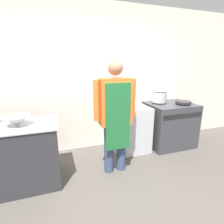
% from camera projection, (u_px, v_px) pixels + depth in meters
% --- Properties ---
extents(ground_plane, '(14.00, 14.00, 0.00)m').
position_uv_depth(ground_plane, '(135.00, 213.00, 1.99)').
color(ground_plane, '#4C4742').
extents(wall_back, '(8.00, 0.05, 2.70)m').
position_uv_depth(wall_back, '(95.00, 80.00, 3.29)').
color(wall_back, silver).
rests_on(wall_back, ground_plane).
extents(prep_counter, '(1.14, 0.68, 0.88)m').
position_uv_depth(prep_counter, '(16.00, 156.00, 2.35)').
color(prep_counter, '#2D2D33').
rests_on(prep_counter, ground_plane).
extents(stove, '(0.90, 0.73, 0.89)m').
position_uv_depth(stove, '(169.00, 124.00, 3.58)').
color(stove, '#38383D').
rests_on(stove, ground_plane).
extents(fridge_unit, '(0.65, 0.65, 0.86)m').
position_uv_depth(fridge_unit, '(130.00, 128.00, 3.38)').
color(fridge_unit, silver).
rests_on(fridge_unit, ground_plane).
extents(person_cook, '(0.63, 0.24, 1.69)m').
position_uv_depth(person_cook, '(115.00, 112.00, 2.54)').
color(person_cook, '#38476B').
rests_on(person_cook, ground_plane).
extents(mixing_bowl, '(0.34, 0.34, 0.13)m').
position_uv_depth(mixing_bowl, '(17.00, 121.00, 2.21)').
color(mixing_bowl, '#B2B5BC').
rests_on(mixing_bowl, prep_counter).
extents(stock_pot, '(0.29, 0.29, 0.25)m').
position_uv_depth(stock_pot, '(159.00, 96.00, 3.48)').
color(stock_pot, '#B2B5BC').
rests_on(stock_pot, stove).
extents(saute_pan, '(0.29, 0.29, 0.04)m').
position_uv_depth(saute_pan, '(183.00, 102.00, 3.39)').
color(saute_pan, '#262628').
rests_on(saute_pan, stove).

